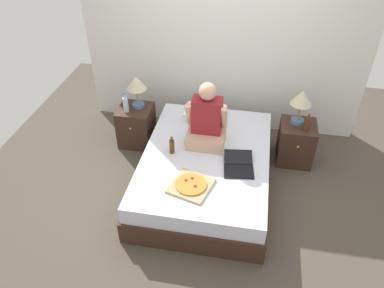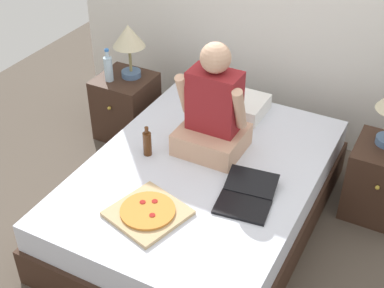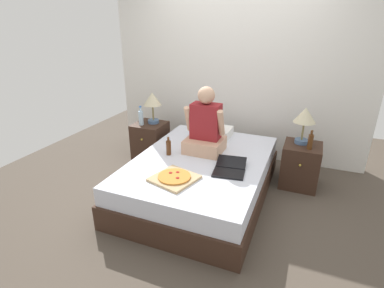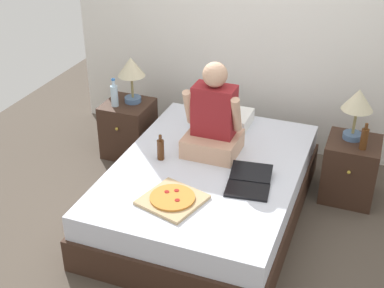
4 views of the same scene
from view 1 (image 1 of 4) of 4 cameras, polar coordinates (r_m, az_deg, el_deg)
ground_plane at (r=4.61m, az=2.04°, el=-6.10°), size 5.77×5.77×0.00m
wall_back at (r=5.09m, az=4.84°, el=15.21°), size 3.77×0.12×2.50m
bed at (r=4.45m, az=2.10°, el=-3.94°), size 1.48×2.06×0.47m
nightstand_left at (r=5.16m, az=-8.47°, el=2.83°), size 0.44×0.47×0.55m
lamp_on_left_nightstand at (r=4.87m, az=-8.49°, el=8.91°), size 0.26×0.26×0.45m
water_bottle at (r=4.90m, az=-10.08°, el=6.01°), size 0.07×0.07×0.28m
nightstand_right at (r=4.97m, az=15.53°, el=0.22°), size 0.44×0.47×0.55m
lamp_on_right_nightstand at (r=4.68m, az=16.36°, el=6.46°), size 0.26×0.26×0.45m
beer_bottle at (r=4.69m, az=17.16°, el=2.97°), size 0.06×0.06×0.23m
pillow at (r=4.87m, az=2.06°, el=4.66°), size 0.52×0.34×0.12m
person_seated at (r=4.31m, az=2.24°, el=3.38°), size 0.47×0.40×0.78m
laptop at (r=4.13m, az=7.12°, el=-3.44°), size 0.37×0.45×0.07m
pizza_box at (r=3.88m, az=-0.17°, el=-6.30°), size 0.49×0.49×0.05m
beer_bottle_on_bed at (r=4.26m, az=-3.08°, el=-0.33°), size 0.06×0.06×0.22m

